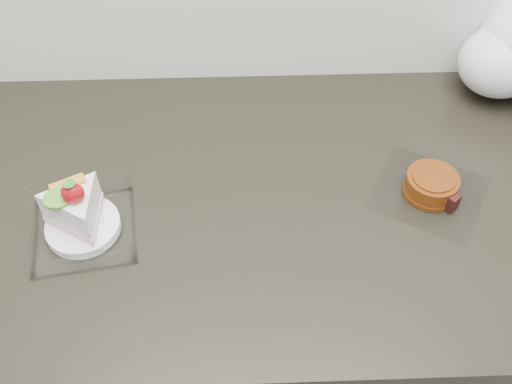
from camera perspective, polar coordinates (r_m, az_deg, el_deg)
name	(u,v)px	position (r m, az deg, el deg)	size (l,w,h in m)	color
counter	(268,325)	(1.30, 1.20, -13.13)	(2.04, 0.64, 0.90)	black
cake_tray	(80,218)	(0.90, -17.17, -2.53)	(0.18, 0.18, 0.12)	white
mooncake_wrap	(431,187)	(0.96, 17.14, 0.50)	(0.22, 0.22, 0.04)	white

